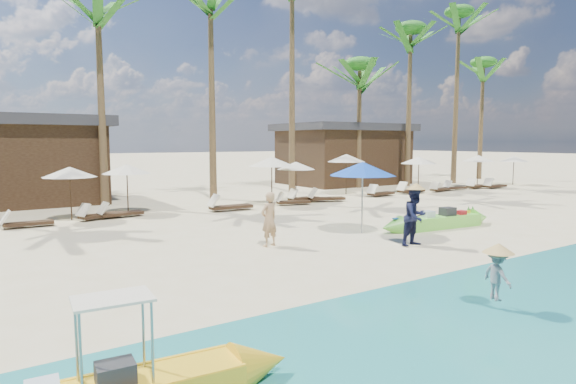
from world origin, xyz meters
TOP-DOWN VIEW (x-y plane):
  - ground at (0.00, 0.00)m, footprint 240.00×240.00m
  - wet_sand_strip at (0.00, -5.00)m, footprint 240.00×4.50m
  - green_canoe at (5.12, 1.54)m, footprint 5.59×1.04m
  - tourist at (-1.42, 2.26)m, footprint 0.66×0.51m
  - vendor_green at (2.21, -0.01)m, footprint 0.88×0.71m
  - vendor_yellow at (-0.69, -4.57)m, footprint 0.46×0.66m
  - blue_umbrella at (2.22, 2.31)m, footprint 2.21×2.21m
  - resort_parasol_4 at (-5.44, 10.46)m, footprint 2.02×2.02m
  - lounger_4_left at (-7.13, 9.62)m, footprint 1.70×0.54m
  - lounger_4_right at (-4.54, 10.12)m, footprint 1.86×1.12m
  - resort_parasol_5 at (-3.11, 11.12)m, footprint 2.04×2.04m
  - lounger_5_left at (-3.77, 10.12)m, footprint 1.82×0.74m
  - resort_parasol_6 at (3.37, 9.98)m, footprint 2.26×2.26m
  - lounger_6_left at (0.78, 9.45)m, footprint 2.01×0.70m
  - lounger_6_right at (4.20, 9.55)m, footprint 1.77×0.97m
  - resort_parasol_7 at (5.16, 10.57)m, footprint 1.97×1.97m
  - lounger_7_left at (6.34, 9.69)m, footprint 1.95×1.11m
  - lounger_7_right at (5.40, 10.41)m, footprint 1.80×0.67m
  - resort_parasol_8 at (9.54, 11.83)m, footprint 2.26×2.26m
  - lounger_8_left at (10.34, 9.90)m, footprint 1.87×0.76m
  - resort_parasol_9 at (13.37, 9.82)m, footprint 2.11×2.11m
  - lounger_9_left at (12.87, 10.02)m, footprint 1.87×0.58m
  - lounger_9_right at (15.22, 9.78)m, footprint 1.77×0.80m
  - resort_parasol_10 at (19.66, 10.30)m, footprint 2.08×2.08m
  - lounger_10_left at (16.74, 9.90)m, footprint 1.69×0.69m
  - lounger_10_right at (18.71, 9.76)m, footprint 1.90×0.87m
  - resort_parasol_11 at (23.50, 10.14)m, footprint 1.97×1.97m
  - lounger_11_left at (19.85, 9.18)m, footprint 1.86×0.58m
  - palm_3 at (-3.36, 14.27)m, footprint 2.08×2.08m
  - palm_4 at (2.15, 14.01)m, footprint 2.08×2.08m
  - palm_5 at (7.45, 14.38)m, footprint 2.08×2.08m
  - palm_6 at (12.84, 14.52)m, footprint 2.08×2.08m
  - palm_7 at (16.57, 13.68)m, footprint 2.08×2.08m
  - palm_8 at (21.07, 13.33)m, footprint 2.08×2.08m
  - palm_9 at (26.21, 14.81)m, footprint 2.08×2.08m
  - pavilion_east at (14.00, 17.50)m, footprint 8.80×6.60m

SIDE VIEW (x-z plane):
  - ground at x=0.00m, z-range 0.00..0.00m
  - wet_sand_strip at x=0.00m, z-range 0.00..0.01m
  - lounger_10_left at x=16.74m, z-range -0.09..0.47m
  - lounger_6_right at x=4.20m, z-range -0.10..0.48m
  - lounger_4_left at x=-7.13m, z-range -0.10..0.48m
  - lounger_9_right at x=15.22m, z-range -0.10..0.48m
  - lounger_7_right at x=5.40m, z-range -0.10..0.50m
  - lounger_5_left at x=-3.77m, z-range -0.10..0.50m
  - lounger_4_right at x=-4.54m, z-range -0.10..0.50m
  - lounger_8_left at x=10.34m, z-range -0.10..0.52m
  - lounger_10_right at x=18.71m, z-range -0.10..0.52m
  - lounger_11_left at x=19.85m, z-range -0.10..0.53m
  - lounger_7_left at x=6.34m, z-range -0.10..0.53m
  - lounger_9_left at x=12.87m, z-range -0.11..0.53m
  - lounger_6_left at x=0.78m, z-range -0.11..0.56m
  - green_canoe at x=5.12m, z-range -0.12..0.59m
  - vendor_yellow at x=-0.69m, z-range 0.18..1.11m
  - tourist at x=-1.42m, z-range 0.00..1.60m
  - vendor_green at x=2.21m, z-range 0.00..1.73m
  - resort_parasol_11 at x=23.50m, z-range 0.81..2.84m
  - resort_parasol_7 at x=5.16m, z-range 0.82..2.85m
  - resort_parasol_4 at x=-5.44m, z-range 0.84..2.92m
  - resort_parasol_5 at x=-3.11m, z-range 0.84..2.94m
  - resort_parasol_10 at x=19.66m, z-range 0.86..3.00m
  - resort_parasol_9 at x=13.37m, z-range 0.87..3.05m
  - resort_parasol_8 at x=9.54m, z-range 0.93..3.26m
  - resort_parasol_6 at x=3.37m, z-range 0.93..3.26m
  - blue_umbrella at x=2.22m, z-range 0.96..3.34m
  - pavilion_east at x=14.00m, z-range 0.05..4.35m
  - palm_6 at x=12.84m, z-range 2.79..11.31m
  - palm_9 at x=26.21m, z-range 3.14..12.97m
  - palm_3 at x=-3.36m, z-range 3.32..13.83m
  - palm_7 at x=16.57m, z-range 3.46..14.53m
  - palm_4 at x=2.15m, z-range 3.60..15.30m
  - palm_8 at x=21.07m, z-range 3.83..16.53m
  - palm_5 at x=7.45m, z-range 4.02..17.62m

